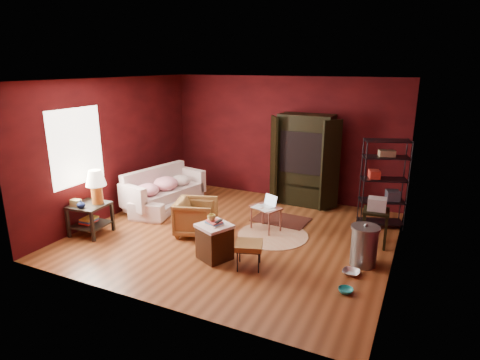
% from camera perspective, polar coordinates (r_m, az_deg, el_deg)
% --- Properties ---
extents(room, '(5.54, 5.04, 2.84)m').
position_cam_1_polar(room, '(7.09, -1.04, 2.73)').
color(room, brown).
rests_on(room, ground).
extents(sofa, '(0.89, 1.95, 0.73)m').
position_cam_1_polar(sofa, '(8.91, -10.80, -1.65)').
color(sofa, beige).
rests_on(sofa, ground).
extents(armchair, '(0.85, 0.88, 0.73)m').
position_cam_1_polar(armchair, '(7.46, -6.26, -5.01)').
color(armchair, black).
rests_on(armchair, ground).
extents(pet_bowl_steel, '(0.26, 0.08, 0.26)m').
position_cam_1_polar(pet_bowl_steel, '(6.36, 15.59, -11.78)').
color(pet_bowl_steel, silver).
rests_on(pet_bowl_steel, ground).
extents(pet_bowl_turquoise, '(0.21, 0.09, 0.21)m').
position_cam_1_polar(pet_bowl_turquoise, '(5.90, 14.85, -14.37)').
color(pet_bowl_turquoise, teal).
rests_on(pet_bowl_turquoise, ground).
extents(vase, '(0.19, 0.20, 0.15)m').
position_cam_1_polar(vase, '(7.67, -21.69, -3.21)').
color(vase, '#0D1742').
rests_on(vase, side_table).
extents(mug, '(0.15, 0.13, 0.13)m').
position_cam_1_polar(mug, '(6.39, -4.07, -5.26)').
color(mug, '#CFC365').
rests_on(mug, hamper).
extents(side_table, '(0.66, 0.66, 1.21)m').
position_cam_1_polar(side_table, '(7.80, -20.20, -2.18)').
color(side_table, black).
rests_on(side_table, ground).
extents(sofa_cushions, '(1.11, 2.00, 0.79)m').
position_cam_1_polar(sofa_cushions, '(8.94, -10.96, -1.47)').
color(sofa_cushions, beige).
rests_on(sofa_cushions, sofa).
extents(hamper, '(0.64, 0.64, 0.68)m').
position_cam_1_polar(hamper, '(6.54, -3.63, -8.65)').
color(hamper, '#41210F').
rests_on(hamper, ground).
extents(footstool, '(0.51, 0.51, 0.41)m').
position_cam_1_polar(footstool, '(6.24, 1.29, -9.38)').
color(footstool, black).
rests_on(footstool, ground).
extents(rug_round, '(1.58, 1.58, 0.01)m').
position_cam_1_polar(rug_round, '(7.51, 4.68, -7.82)').
color(rug_round, beige).
rests_on(rug_round, ground).
extents(rug_oriental, '(1.12, 0.77, 0.01)m').
position_cam_1_polar(rug_oriental, '(8.21, 5.84, -5.61)').
color(rug_oriental, '#511E15').
rests_on(rug_oriental, ground).
extents(laptop_desk, '(0.65, 0.57, 0.67)m').
position_cam_1_polar(laptop_desk, '(7.58, 3.75, -4.19)').
color(laptop_desk, brown).
rests_on(laptop_desk, ground).
extents(tv_armoire, '(1.59, 0.85, 2.02)m').
position_cam_1_polar(tv_armoire, '(8.97, 9.24, 3.08)').
color(tv_armoire, black).
rests_on(tv_armoire, ground).
extents(wire_shelving, '(0.91, 0.62, 1.71)m').
position_cam_1_polar(wire_shelving, '(8.06, 19.89, 0.01)').
color(wire_shelving, black).
rests_on(wire_shelving, ground).
extents(small_stand, '(0.46, 0.46, 0.86)m').
position_cam_1_polar(small_stand, '(7.27, 18.83, -4.08)').
color(small_stand, black).
rests_on(small_stand, ground).
extents(trash_can, '(0.55, 0.55, 0.70)m').
position_cam_1_polar(trash_can, '(6.62, 17.23, -8.89)').
color(trash_can, gray).
rests_on(trash_can, ground).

